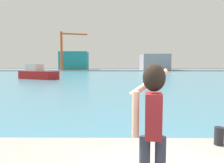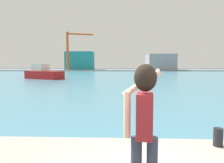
% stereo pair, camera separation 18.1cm
% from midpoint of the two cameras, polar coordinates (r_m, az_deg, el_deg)
% --- Properties ---
extents(ground_plane, '(220.00, 220.00, 0.00)m').
position_cam_midpoint_polar(ground_plane, '(52.79, 3.03, 1.92)').
color(ground_plane, '#334751').
extents(harbor_water, '(140.00, 100.00, 0.02)m').
position_cam_midpoint_polar(harbor_water, '(54.79, 3.00, 2.03)').
color(harbor_water, teal).
rests_on(harbor_water, ground_plane).
extents(far_shore_dock, '(140.00, 20.00, 0.37)m').
position_cam_midpoint_polar(far_shore_dock, '(94.76, 2.70, 3.18)').
color(far_shore_dock, gray).
rests_on(far_shore_dock, ground_plane).
extents(person_photographer, '(0.53, 0.56, 1.74)m').
position_cam_midpoint_polar(person_photographer, '(2.63, 10.90, -10.00)').
color(person_photographer, '#2D3342').
rests_on(person_photographer, quay_promenade).
extents(harbor_bollard, '(0.19, 0.19, 0.39)m').
position_cam_midpoint_polar(harbor_bollard, '(5.08, 28.46, -13.51)').
color(harbor_bollard, black).
rests_on(harbor_bollard, quay_promenade).
extents(boat_moored, '(7.64, 5.65, 2.60)m').
position_cam_midpoint_polar(boat_moored, '(37.98, -18.48, 2.13)').
color(boat_moored, '#B21919').
rests_on(boat_moored, harbor_water).
extents(warehouse_left, '(12.73, 9.00, 8.42)m').
position_cam_midpoint_polar(warehouse_left, '(98.60, -8.89, 5.73)').
color(warehouse_left, teal).
rests_on(warehouse_left, far_shore_dock).
extents(warehouse_right, '(11.63, 13.75, 6.90)m').
position_cam_midpoint_polar(warehouse_right, '(94.45, 13.37, 5.26)').
color(warehouse_right, gray).
rests_on(warehouse_right, far_shore_dock).
extents(port_crane, '(11.33, 3.93, 16.49)m').
position_cam_midpoint_polar(port_crane, '(91.70, -11.40, 9.48)').
color(port_crane, '#D84C19').
rests_on(port_crane, far_shore_dock).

